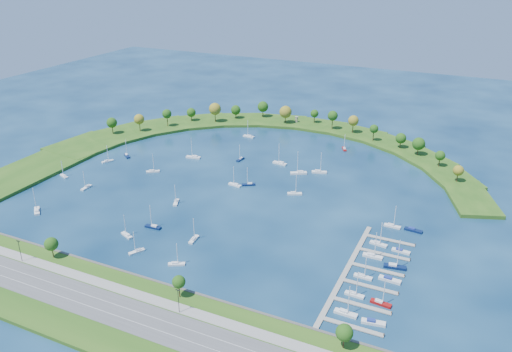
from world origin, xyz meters
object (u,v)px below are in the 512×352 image
at_px(moored_boat_18, 240,159).
at_px(docked_boat_10, 392,225).
at_px(moored_boat_4, 295,193).
at_px(docked_boat_8, 378,243).
at_px(moored_boat_3, 176,202).
at_px(docked_boat_11, 413,230).
at_px(moored_boat_9, 127,155).
at_px(moored_boat_20, 137,251).
at_px(docked_boat_4, 363,276).
at_px(moored_boat_19, 127,235).
at_px(docked_boat_0, 346,312).
at_px(docked_boat_1, 373,322).
at_px(docked_boat_3, 381,302).
at_px(docked_boat_6, 373,256).
at_px(docked_boat_7, 395,266).
at_px(moored_boat_2, 319,172).
at_px(moored_boat_17, 64,176).
at_px(harbor_tower, 296,119).
at_px(moored_boat_16, 176,263).
at_px(moored_boat_11, 194,239).
at_px(moored_boat_1, 193,157).
at_px(docked_boat_9, 401,251).
at_px(moored_boat_12, 249,184).
at_px(moored_boat_5, 108,161).
at_px(moored_boat_15, 235,184).
at_px(moored_boat_6, 153,226).
at_px(moored_boat_13, 37,210).
at_px(moored_boat_21, 153,171).
at_px(moored_boat_8, 86,187).
at_px(docked_boat_2, 354,294).
at_px(moored_boat_14, 299,172).
at_px(docked_boat_5, 390,279).
at_px(moored_boat_0, 249,136).

height_order(moored_boat_18, docked_boat_10, docked_boat_10).
relative_size(moored_boat_4, docked_boat_8, 1.00).
bearing_deg(moored_boat_3, docked_boat_11, 77.43).
distance_m(moored_boat_3, moored_boat_9, 79.78).
bearing_deg(moored_boat_20, docked_boat_4, 132.55).
relative_size(moored_boat_9, moored_boat_19, 1.08).
distance_m(docked_boat_0, docked_boat_8, 54.18).
distance_m(docked_boat_1, docked_boat_3, 12.22).
distance_m(docked_boat_6, docked_boat_7, 11.29).
bearing_deg(moored_boat_2, moored_boat_17, -170.42).
distance_m(harbor_tower, docked_boat_0, 226.68).
bearing_deg(docked_boat_1, moored_boat_16, 169.86).
bearing_deg(docked_boat_3, moored_boat_11, 179.48).
distance_m(moored_boat_1, docked_boat_9, 155.24).
height_order(moored_boat_12, moored_boat_19, moored_boat_12).
xyz_separation_m(moored_boat_5, moored_boat_15, (90.50, 2.70, 0.02)).
bearing_deg(moored_boat_19, docked_boat_9, -138.65).
distance_m(docked_boat_4, docked_boat_6, 17.00).
distance_m(moored_boat_17, docked_boat_9, 198.47).
relative_size(moored_boat_6, docked_boat_4, 1.09).
xyz_separation_m(moored_boat_11, docked_boat_1, (89.51, -22.24, -0.23)).
bearing_deg(moored_boat_13, moored_boat_21, -66.41).
relative_size(moored_boat_8, docked_boat_2, 0.97).
bearing_deg(moored_boat_12, moored_boat_13, 9.02).
bearing_deg(moored_boat_14, docked_boat_5, 100.29).
height_order(moored_boat_18, docked_boat_1, moored_boat_18).
xyz_separation_m(moored_boat_17, moored_boat_20, (91.30, -49.54, 0.01)).
bearing_deg(moored_boat_20, moored_boat_8, -93.63).
bearing_deg(moored_boat_21, moored_boat_13, -144.92).
distance_m(moored_boat_14, docked_boat_3, 126.47).
bearing_deg(moored_boat_15, moored_boat_9, 3.39).
bearing_deg(docked_boat_3, moored_boat_13, -174.04).
bearing_deg(docked_boat_5, moored_boat_15, 154.42).
relative_size(harbor_tower, moored_boat_13, 0.33).
relative_size(docked_boat_1, docked_boat_6, 0.71).
bearing_deg(moored_boat_2, moored_boat_13, -154.16).
xyz_separation_m(docked_boat_7, docked_boat_11, (1.88, 35.37, -0.33)).
relative_size(moored_boat_3, moored_boat_9, 0.94).
relative_size(moored_boat_9, docked_boat_10, 1.01).
relative_size(moored_boat_5, moored_boat_13, 0.84).
bearing_deg(moored_boat_0, docked_boat_4, 136.03).
relative_size(moored_boat_9, docked_boat_8, 1.01).
xyz_separation_m(moored_boat_8, docked_boat_6, (164.53, -1.70, 0.05)).
xyz_separation_m(moored_boat_4, moored_boat_12, (-28.38, 0.02, -0.02)).
bearing_deg(docked_boat_3, moored_boat_15, 150.09).
height_order(docked_boat_3, docked_boat_5, docked_boat_3).
xyz_separation_m(harbor_tower, docked_boat_2, (98.00, -191.98, -3.37)).
bearing_deg(docked_boat_9, moored_boat_4, 155.46).
height_order(moored_boat_17, docked_boat_7, docked_boat_7).
distance_m(moored_boat_1, docked_boat_2, 165.51).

